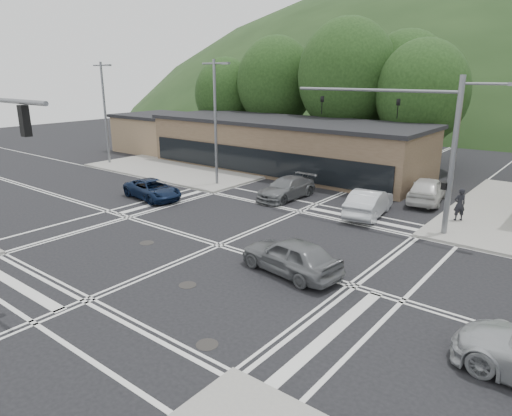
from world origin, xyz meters
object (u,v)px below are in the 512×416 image
Objects in this scene: car_northbound at (286,188)px; car_blue_west at (153,189)px; car_queue_b at (427,190)px; pedestrian at (460,204)px; car_queue_a at (369,203)px; car_grey_center at (291,256)px.

car_blue_west is at bearing -138.75° from car_northbound.
car_queue_b reaches higher than car_blue_west.
car_blue_west is at bearing 26.15° from car_queue_b.
car_blue_west is 2.51× the size of pedestrian.
pedestrian is (4.53, 1.84, 0.28)m from car_queue_a.
car_queue_a is (-0.93, 9.52, 0.01)m from car_grey_center.
car_queue_b is at bearing 34.49° from car_northbound.
pedestrian is (3.60, 11.36, 0.29)m from car_grey_center.
car_grey_center is at bearing -98.24° from car_blue_west.
car_queue_a is 0.97× the size of car_queue_b.
pedestrian reaches higher than car_grey_center.
car_northbound is (-7.69, -4.84, -0.14)m from car_queue_b.
car_queue_b is at bearing -46.28° from car_blue_west.
car_blue_west is 0.95× the size of car_northbound.
car_queue_b reaches higher than car_grey_center.
car_queue_b is (0.79, 14.52, 0.06)m from car_grey_center.
car_blue_west is 14.00m from car_queue_a.
car_northbound is 2.63× the size of pedestrian.
car_blue_west is 17.96m from car_queue_b.
car_grey_center is at bearing -52.20° from car_northbound.
car_grey_center is at bearing 77.53° from car_queue_b.
car_queue_b reaches higher than car_queue_a.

